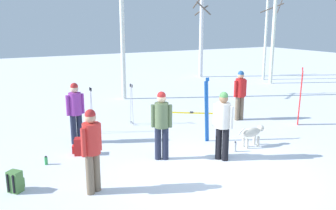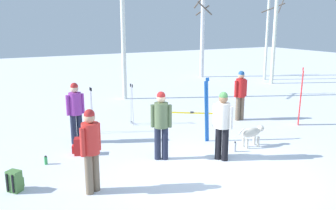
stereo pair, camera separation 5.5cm
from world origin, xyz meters
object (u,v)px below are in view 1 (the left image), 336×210
object	(u,v)px
person_1	(92,146)
ski_pair_planted_1	(207,110)
person_2	(75,109)
backpack_0	(78,147)
person_4	(162,121)
dog	(252,133)
person_3	(240,92)
water_bottle_1	(46,161)
birch_tree_0	(122,14)
birch_tree_3	(268,16)
water_bottle_0	(235,147)
birch_tree_2	(275,18)
birch_tree_1	(201,24)
backpack_1	(15,182)
ski_poles_0	(91,109)
ski_pair_lying_0	(190,113)
person_0	(223,121)
ski_poles_1	(132,103)
ski_pair_planted_0	(300,97)

from	to	relation	value
person_1	ski_pair_planted_1	size ratio (longest dim) A/B	0.93
person_2	backpack_0	xyz separation A→B (m)	(-0.21, -0.94, -0.77)
person_4	ski_pair_planted_1	world-z (taller)	ski_pair_planted_1
dog	ski_pair_planted_1	distance (m)	1.39
person_3	water_bottle_1	world-z (taller)	person_3
birch_tree_0	birch_tree_3	size ratio (longest dim) A/B	1.04
water_bottle_0	birch_tree_2	size ratio (longest dim) A/B	0.04
person_1	birch_tree_3	distance (m)	16.13
water_bottle_0	birch_tree_2	distance (m)	11.83
ski_pair_planted_1	birch_tree_1	distance (m)	12.40
backpack_0	water_bottle_0	size ratio (longest dim) A/B	1.58
person_1	backpack_0	size ratio (longest dim) A/B	3.90
backpack_1	water_bottle_1	bearing A→B (deg)	55.43
water_bottle_1	birch_tree_2	distance (m)	14.76
ski_poles_0	ski_pair_lying_0	bearing A→B (deg)	9.47
person_0	person_4	bearing A→B (deg)	150.54
person_1	ski_poles_1	xyz separation A→B (m)	(2.56, 4.12, -0.25)
person_2	water_bottle_1	bearing A→B (deg)	-131.08
backpack_1	birch_tree_1	distance (m)	16.35
birch_tree_0	water_bottle_1	bearing A→B (deg)	-125.83
water_bottle_1	birch_tree_0	size ratio (longest dim) A/B	0.03
ski_poles_0	dog	bearing A→B (deg)	-43.00
birch_tree_3	water_bottle_0	bearing A→B (deg)	-136.33
ski_poles_0	birch_tree_2	world-z (taller)	birch_tree_2
ski_pair_planted_1	ski_poles_1	size ratio (longest dim) A/B	1.35
ski_pair_planted_1	ski_pair_lying_0	bearing A→B (deg)	65.99
person_4	ski_pair_planted_1	bearing A→B (deg)	19.27
person_3	person_4	size ratio (longest dim) A/B	1.00
ski_pair_planted_1	dog	bearing A→B (deg)	-47.80
person_3	birch_tree_0	bearing A→B (deg)	113.49
ski_pair_planted_1	birch_tree_2	distance (m)	11.12
person_3	backpack_1	distance (m)	7.78
person_1	ski_pair_lying_0	distance (m)	6.84
ski_pair_lying_0	backpack_0	distance (m)	5.31
water_bottle_0	birch_tree_3	distance (m)	13.02
person_2	ski_poles_1	distance (m)	2.30
backpack_1	person_1	bearing A→B (deg)	-29.32
person_1	backpack_0	distance (m)	2.36
ski_poles_0	person_4	bearing A→B (deg)	-73.12
backpack_1	birch_tree_2	size ratio (longest dim) A/B	0.06
person_1	ski_poles_1	world-z (taller)	person_1
person_0	person_3	size ratio (longest dim) A/B	1.00
water_bottle_0	water_bottle_1	bearing A→B (deg)	162.21
person_0	person_4	xyz separation A→B (m)	(-1.30, 0.73, 0.00)
backpack_1	person_0	bearing A→B (deg)	-7.04
birch_tree_0	ski_poles_0	bearing A→B (deg)	-122.69
ski_pair_planted_0	ski_pair_planted_1	size ratio (longest dim) A/B	1.04
dog	birch_tree_1	distance (m)	12.89
birch_tree_2	birch_tree_3	size ratio (longest dim) A/B	0.99
person_4	birch_tree_2	xyz separation A→B (m)	(10.42, 7.06, 2.53)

